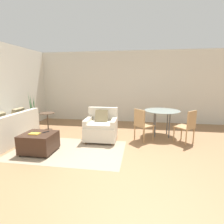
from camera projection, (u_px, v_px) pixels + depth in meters
name	position (u px, v px, depth m)	size (l,w,h in m)	color
ground_plane	(101.00, 170.00, 3.30)	(20.00, 20.00, 0.00)	#936B47
wall_back	(122.00, 87.00, 6.89)	(12.00, 0.06, 2.75)	beige
area_rug	(69.00, 150.00, 4.23)	(2.66, 1.63, 0.01)	gray
couch	(7.00, 132.00, 4.65)	(0.84, 1.83, 0.89)	beige
armchair	(101.00, 128.00, 4.89)	(0.87, 0.83, 0.89)	beige
ottoman	(39.00, 142.00, 4.07)	(0.73, 0.65, 0.46)	#382319
book_stack	(34.00, 134.00, 3.99)	(0.23, 0.16, 0.02)	gold
tv_remote_primary	(46.00, 132.00, 4.13)	(0.12, 0.17, 0.01)	black
tv_remote_secondary	(34.00, 132.00, 4.10)	(0.13, 0.13, 0.01)	black
potted_plant	(33.00, 121.00, 5.94)	(0.34, 0.34, 1.29)	#333338
side_table	(48.00, 118.00, 5.82)	(0.48, 0.48, 0.59)	#4C3828
dining_table	(162.00, 114.00, 5.22)	(1.04, 1.04, 0.77)	#8C9E99
dining_chair_near_left	(142.00, 123.00, 4.76)	(0.59, 0.59, 0.90)	tan
dining_chair_near_right	(188.00, 125.00, 4.58)	(0.59, 0.59, 0.90)	tan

